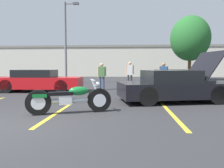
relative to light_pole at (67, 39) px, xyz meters
The scene contains 13 objects.
ground_plane 13.52m from the light_pole, 80.59° to the right, with size 80.00×80.00×0.00m, color #2D2D30.
parking_stripe_middle 11.66m from the light_pole, 75.06° to the right, with size 0.12×4.74×0.01m, color yellow.
parking_stripe_back 12.91m from the light_pole, 59.78° to the right, with size 0.12×4.74×0.01m, color yellow.
far_building 15.11m from the light_pole, 81.87° to the left, with size 32.00×4.20×4.40m.
light_pole is the anchor object (origin of this frame).
tree_background 12.56m from the light_pole, 25.75° to the left, with size 3.98×3.98×6.55m.
motorcycle 12.22m from the light_pole, 73.98° to the right, with size 2.39×1.05×1.00m.
show_car_hood_open 11.58m from the light_pole, 52.67° to the right, with size 4.55×2.78×1.99m.
parked_car_left_row 6.58m from the light_pole, 90.02° to the right, with size 4.75×1.95×1.21m.
parked_car_right_row 8.90m from the light_pole, ahead, with size 4.70×2.19×1.17m.
spectator_near_motorcycle 6.59m from the light_pole, 32.42° to the right, with size 0.52×0.22×1.71m.
spectator_by_show_car 6.41m from the light_pole, 53.96° to the right, with size 0.52×0.21×1.59m.
spectator_midground 8.99m from the light_pole, 35.29° to the right, with size 0.52×0.21×1.61m.
Camera 1 is at (2.82, -4.74, 1.37)m, focal length 35.00 mm.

